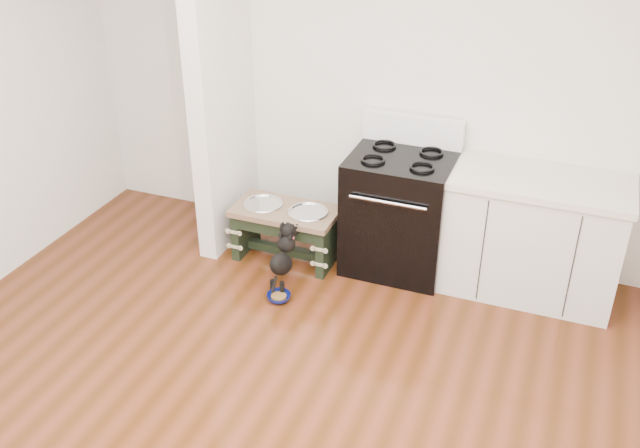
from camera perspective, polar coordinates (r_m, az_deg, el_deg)
The scene contains 7 objects.
room_shell at distance 3.18m, azimuth -7.50°, elevation 2.68°, with size 5.00×5.00×5.00m.
partition_wall at distance 5.51m, azimuth -7.96°, elevation 11.38°, with size 0.15×0.80×2.70m, color silver.
oven_range at distance 5.42m, azimuth 6.37°, elevation 1.08°, with size 0.76×0.69×1.14m.
cabinet_run at distance 5.32m, azimuth 16.60°, elevation -0.93°, with size 1.24×0.64×0.91m.
dog_feeder at distance 5.54m, azimuth -2.78°, elevation 0.05°, with size 0.81×0.43×0.46m.
puppy at distance 5.22m, azimuth -2.96°, elevation -2.55°, with size 0.14×0.42×0.49m.
floor_bowl at distance 5.21m, azimuth -3.32°, elevation -5.87°, with size 0.23×0.23×0.06m.
Camera 1 is at (1.41, -2.47, 3.04)m, focal length 40.00 mm.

